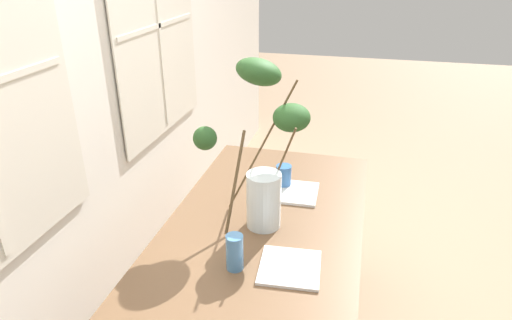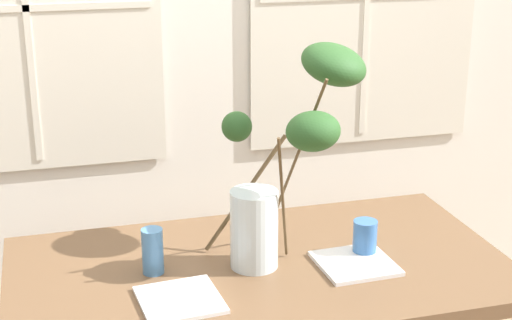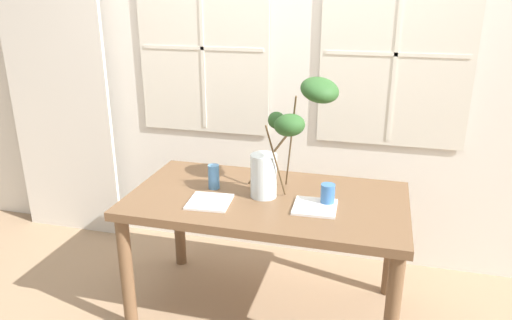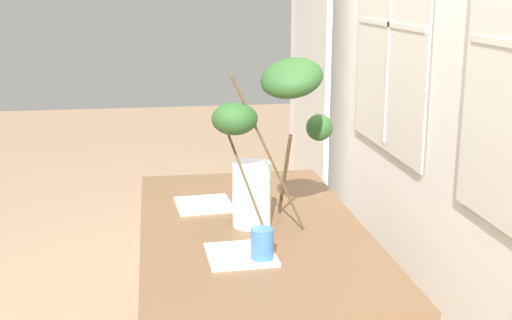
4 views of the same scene
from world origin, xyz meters
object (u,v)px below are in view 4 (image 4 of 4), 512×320
Objects in this scene: drinking_glass_blue_left at (250,184)px; drinking_glass_blue_right at (262,246)px; dining_table at (252,251)px; vase_with_branches at (264,145)px; plate_square_left at (204,204)px; plate_square_right at (241,255)px.

drinking_glass_blue_left reaches higher than drinking_glass_blue_right.
dining_table is 2.22× the size of vase_with_branches.
dining_table is 0.34m from plate_square_left.
drinking_glass_blue_right is at bearing 48.32° from plate_square_right.
dining_table is 0.37m from drinking_glass_blue_left.
drinking_glass_blue_right is at bearing 13.11° from plate_square_left.
plate_square_right is at bearing 8.13° from plate_square_left.
plate_square_left is 0.57m from plate_square_right.
plate_square_right is at bearing -16.24° from dining_table.
drinking_glass_blue_left is at bearing 168.90° from plate_square_right.
plate_square_left is at bearing -166.89° from drinking_glass_blue_right.
vase_with_branches is at bearing 16.85° from dining_table.
drinking_glass_blue_left is at bearing 102.66° from plate_square_left.
drinking_glass_blue_left is 0.67m from drinking_glass_blue_right.
drinking_glass_blue_left is 0.62m from plate_square_right.
vase_with_branches is at bearing -1.10° from drinking_glass_blue_left.
drinking_glass_blue_right is 0.51× the size of plate_square_right.
plate_square_left reaches higher than dining_table.
drinking_glass_blue_right is (0.34, -0.02, 0.16)m from dining_table.
plate_square_right is (0.61, -0.12, -0.06)m from drinking_glass_blue_left.
vase_with_branches is 0.54m from plate_square_left.
vase_with_branches is at bearing 149.03° from plate_square_right.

